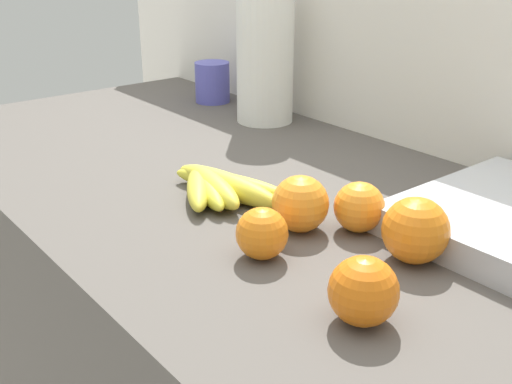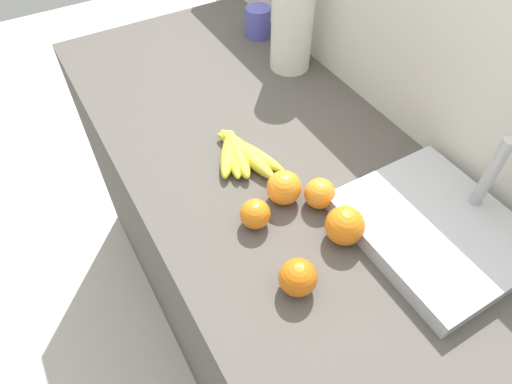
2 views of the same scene
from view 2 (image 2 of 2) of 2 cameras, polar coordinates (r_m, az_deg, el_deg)
The scene contains 12 objects.
ground_plane at distance 1.84m, azimuth 0.51°, elevation -15.01°, with size 6.00×6.00×0.00m, color beige.
counter at distance 1.45m, azimuth 0.63°, elevation -7.13°, with size 1.50×0.68×0.90m, color #514C47.
wall_back at distance 1.45m, azimuth 13.46°, elevation 3.67°, with size 1.90×0.06×1.30m, color silver.
banana_bunch at distance 1.06m, azimuth -2.08°, elevation 5.02°, with size 0.21×0.16×0.04m.
orange_right at distance 0.96m, azimuth 3.64°, elevation 0.56°, with size 0.08×0.08×0.08m, color orange.
orange_center at distance 0.92m, azimuth -0.10°, elevation -2.86°, with size 0.06×0.06×0.06m, color orange.
orange_back_left at distance 0.90m, azimuth 11.36°, elevation -4.30°, with size 0.08×0.08×0.08m, color orange.
orange_back_right at distance 0.83m, azimuth 5.43°, elevation -10.94°, with size 0.07×0.07×0.07m, color orange.
orange_far_right at distance 0.96m, azimuth 8.25°, elevation -0.19°, with size 0.07×0.07×0.07m, color orange.
paper_towel_roll at distance 1.32m, azimuth 4.72°, elevation 21.26°, with size 0.12×0.12×0.32m.
sink_basin at distance 0.98m, azimuth 22.24°, elevation -4.19°, with size 0.35×0.31×0.21m.
mug at distance 1.52m, azimuth 0.25°, elevation 21.14°, with size 0.08×0.08×0.09m, color #5656BF.
Camera 2 is at (0.70, -0.42, 1.65)m, focal length 30.93 mm.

